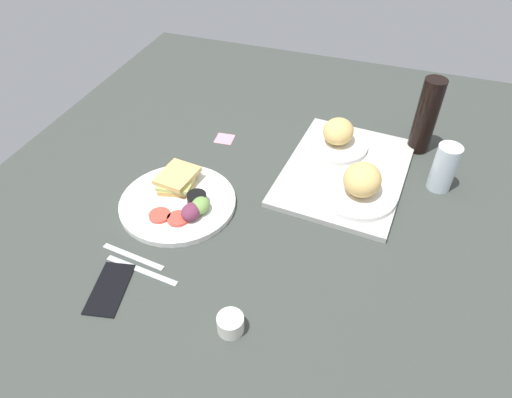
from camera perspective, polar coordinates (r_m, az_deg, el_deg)
The scene contains 12 objects.
ground_plane at distance 123.84cm, azimuth -1.01°, elevation -0.99°, with size 190.00×150.00×3.00cm, color #383D38.
serving_tray at distance 134.15cm, azimuth 11.04°, elevation 3.38°, with size 45.00×33.00×1.60cm, color #B2B2AD.
bread_plate_near at distance 140.76cm, azimuth 10.09°, elevation 7.61°, with size 19.26×19.26×8.60cm.
bread_plate_far at distance 123.61cm, azimuth 12.86°, elevation 1.70°, with size 21.06×21.06×9.27cm.
plate_with_salad at distance 123.12cm, azimuth -9.47°, elevation -0.03°, with size 30.84×30.84×5.40cm.
drinking_glass at distance 133.42cm, azimuth 22.43°, elevation 3.64°, with size 6.38×6.38×13.67cm, color silver.
soda_bottle at distance 144.29cm, azimuth 20.49°, elevation 9.67°, with size 6.40×6.40×23.33cm, color black.
espresso_cup at distance 96.51cm, azimuth -3.21°, elevation -15.28°, with size 5.60×5.60×4.00cm, color silver.
fork at distance 113.22cm, azimuth -15.10°, elevation -6.93°, with size 17.00×1.40×0.50cm, color #B7B7BC.
knife at distance 109.96cm, azimuth -14.10°, elevation -8.61°, with size 19.00×1.40×0.50cm, color #B7B7BC.
cell_phone at distance 108.42cm, azimuth -17.81°, elevation -10.55°, with size 14.40×7.20×0.80cm, color black.
sticky_note at distance 146.56cm, azimuth -3.96°, elevation 7.52°, with size 5.60×5.60×0.12cm, color pink.
Camera 1 is at (84.50, 31.60, 83.34)cm, focal length 32.04 mm.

